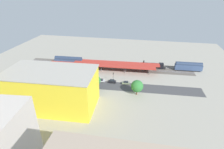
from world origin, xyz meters
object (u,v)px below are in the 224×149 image
passenger_coach (189,66)px  box_truck_0 (54,83)px  street_tree_2 (76,81)px  platform_canopy_near (101,65)px  freight_coach_far (69,61)px  traffic_light (113,76)px  parked_car_2 (101,81)px  parked_car_0 (126,83)px  street_tree_4 (95,80)px  parked_car_1 (112,81)px  parked_car_3 (88,80)px  platform_canopy_far (116,63)px  construction_building (52,89)px  street_tree_1 (81,80)px  street_tree_3 (54,78)px  locomotive (154,66)px  street_tree_0 (137,86)px

passenger_coach → box_truck_0: bearing=24.4°
street_tree_2 → platform_canopy_near: bearing=-108.1°
platform_canopy_near → freight_coach_far: size_ratio=3.49×
traffic_light → parked_car_2: bearing=6.5°
parked_car_0 → street_tree_4: 18.24m
parked_car_1 → box_truck_0: box_truck_0 is taller
street_tree_2 → traffic_light: size_ratio=1.16×
parked_car_3 → street_tree_2: bearing=70.8°
platform_canopy_near → parked_car_3: (4.21, 13.52, -3.42)m
platform_canopy_far → construction_building: bearing=65.2°
street_tree_1 → parked_car_2: bearing=-136.5°
parked_car_1 → street_tree_3: (30.02, 8.36, 3.31)m
parked_car_0 → street_tree_4: street_tree_4 is taller
passenger_coach → street_tree_1: 68.01m
box_truck_0 → street_tree_4: (-23.48, 0.56, 4.24)m
construction_building → locomotive: bearing=-134.2°
locomotive → parked_car_1: (22.84, 24.71, -0.92)m
street_tree_1 → platform_canopy_near: bearing=-104.4°
street_tree_4 → traffic_light: bearing=-125.5°
platform_canopy_near → locomotive: (-32.35, -11.49, -2.37)m
platform_canopy_near → box_truck_0: bearing=47.1°
construction_building → traffic_light: construction_building is taller
street_tree_2 → street_tree_1: bearing=-145.8°
street_tree_2 → parked_car_0: bearing=-159.0°
platform_canopy_far → street_tree_3: 40.23m
freight_coach_far → parked_car_2: 33.33m
street_tree_2 → street_tree_0: bearing=-179.8°
parked_car_3 → traffic_light: bearing=-176.5°
parked_car_3 → street_tree_1: (1.33, 8.04, 3.73)m
box_truck_0 → street_tree_3: (-0.30, -0.85, 2.45)m
construction_building → parked_car_2: bearing=-123.7°
passenger_coach → street_tree_2: (61.35, 34.36, 1.41)m
street_tree_0 → street_tree_4: bearing=0.6°
locomotive → street_tree_0: street_tree_0 is taller
platform_canopy_far → locomotive: locomotive is taller
parked_car_1 → construction_building: construction_building is taller
locomotive → parked_car_3: locomotive is taller
street_tree_3 → traffic_light: (-30.54, -8.92, -0.14)m
parked_car_0 → parked_car_3: bearing=0.4°
parked_car_1 → street_tree_2: size_ratio=0.62×
parked_car_2 → construction_building: bearing=58.8°
passenger_coach → freight_coach_far: (78.03, 5.74, 0.14)m
street_tree_4 → traffic_light: (-7.37, -10.33, -1.93)m
platform_canopy_near → parked_car_0: 22.09m
platform_canopy_near → traffic_light: size_ratio=11.27×
parked_car_0 → box_truck_0: (38.08, 9.06, 0.94)m
platform_canopy_far → street_tree_3: size_ratio=8.63×
parked_car_2 → box_truck_0: box_truck_0 is taller
freight_coach_far → parked_car_0: (-41.40, 19.11, -2.42)m
street_tree_4 → passenger_coach: bearing=-146.1°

